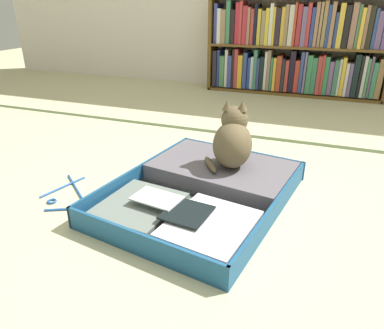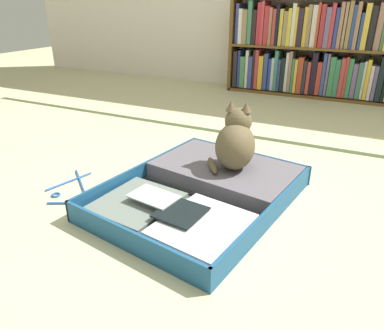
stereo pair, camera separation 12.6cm
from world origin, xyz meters
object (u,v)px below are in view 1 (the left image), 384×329
Objects in this scene: black_cat at (232,141)px; clothes_hanger at (71,197)px; open_suitcase at (208,187)px; bookshelf at (295,49)px.

black_cat is 0.76m from clothes_hanger.
bookshelf is at bearing 86.75° from open_suitcase.
open_suitcase is 3.19× the size of black_cat.
clothes_hanger is (-0.62, -0.38, -0.21)m from black_cat.
bookshelf reaches higher than black_cat.
bookshelf reaches higher than open_suitcase.
bookshelf is 1.94m from black_cat.
bookshelf is 2.12m from open_suitcase.
open_suitcase is (-0.12, -2.09, -0.36)m from bookshelf.
bookshelf is 1.64× the size of open_suitcase.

